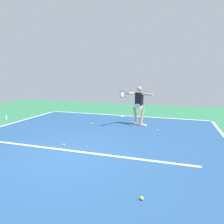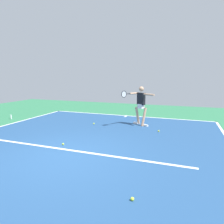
{
  "view_description": "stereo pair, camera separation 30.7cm",
  "coord_description": "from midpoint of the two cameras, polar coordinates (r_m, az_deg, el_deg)",
  "views": [
    {
      "loc": [
        -2.69,
        4.5,
        2.12
      ],
      "look_at": [
        -0.59,
        -2.1,
        0.9
      ],
      "focal_mm": 31.94,
      "sensor_mm": 36.0,
      "label": 1
    },
    {
      "loc": [
        -2.98,
        4.4,
        2.12
      ],
      "look_at": [
        -0.59,
        -2.1,
        0.9
      ],
      "focal_mm": 31.94,
      "sensor_mm": 36.0,
      "label": 2
    }
  ],
  "objects": [
    {
      "name": "tennis_ball_near_player",
      "position": [
        3.8,
        8.35,
        -23.44
      ],
      "size": [
        0.07,
        0.07,
        0.07
      ],
      "primitive_type": "sphere",
      "color": "#C6E53D",
      "rests_on": "ground_plane"
    },
    {
      "name": "tennis_ball_centre_court",
      "position": [
        6.51,
        -12.51,
        -8.96
      ],
      "size": [
        0.07,
        0.07,
        0.07
      ],
      "primitive_type": "sphere",
      "color": "#C6E53D",
      "rests_on": "ground_plane"
    },
    {
      "name": "tennis_ball_by_sideline",
      "position": [
        8.06,
        14.28,
        -5.32
      ],
      "size": [
        0.07,
        0.07,
        0.07
      ],
      "primitive_type": "sphere",
      "color": "yellow",
      "rests_on": "ground_plane"
    },
    {
      "name": "court_line_baseline_near",
      "position": [
        11.07,
        5.0,
        -1.06
      ],
      "size": [
        9.02,
        0.1,
        0.01
      ],
      "primitive_type": "cube",
      "color": "white",
      "rests_on": "ground_plane"
    },
    {
      "name": "court_line_service",
      "position": [
        6.0,
        -9.66,
        -10.83
      ],
      "size": [
        6.76,
        0.1,
        0.01
      ],
      "primitive_type": "cube",
      "color": "white",
      "rests_on": "ground_plane"
    },
    {
      "name": "water_bottle",
      "position": [
        11.3,
        -26.25,
        -1.29
      ],
      "size": [
        0.07,
        0.07,
        0.22
      ],
      "primitive_type": "cylinder",
      "color": "white",
      "rests_on": "ground_plane"
    },
    {
      "name": "court_line_centre_mark",
      "position": [
        10.88,
        4.72,
        -1.25
      ],
      "size": [
        0.1,
        0.3,
        0.01
      ],
      "primitive_type": "cube",
      "color": "white",
      "rests_on": "ground_plane"
    },
    {
      "name": "ground_plane",
      "position": [
        5.68,
        -11.66,
        -12.12
      ],
      "size": [
        21.97,
        21.97,
        0.0
      ],
      "primitive_type": "plane",
      "color": "#2D754C"
    },
    {
      "name": "tennis_ball_near_service_line",
      "position": [
        9.05,
        -4.24,
        -3.36
      ],
      "size": [
        0.07,
        0.07,
        0.07
      ],
      "primitive_type": "sphere",
      "color": "#CCE033",
      "rests_on": "ground_plane"
    },
    {
      "name": "court_surface",
      "position": [
        5.68,
        -11.66,
        -12.1
      ],
      "size": [
        9.02,
        12.18,
        0.0
      ],
      "primitive_type": "cube",
      "color": "navy",
      "rests_on": "ground_plane"
    },
    {
      "name": "tennis_player",
      "position": [
        8.84,
        9.16,
        2.49
      ],
      "size": [
        1.29,
        1.07,
        1.73
      ],
      "rotation": [
        0.0,
        0.0,
        -0.51
      ],
      "color": "tan",
      "rests_on": "ground_plane"
    }
  ]
}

